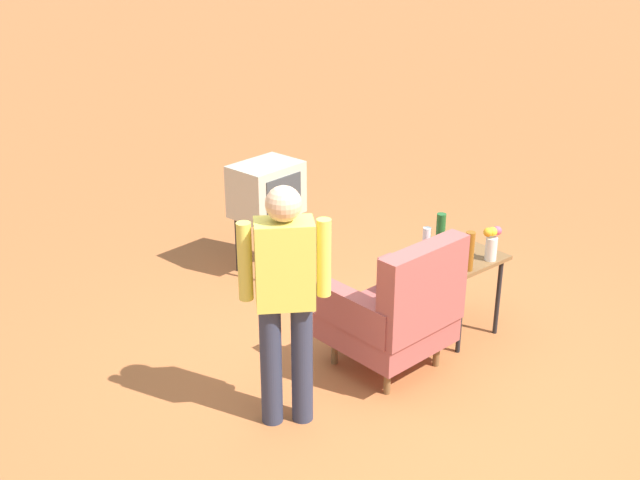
% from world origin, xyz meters
% --- Properties ---
extents(ground_plane, '(60.00, 60.00, 0.00)m').
position_xyz_m(ground_plane, '(0.00, 0.00, 0.00)').
color(ground_plane, '#AD6033').
extents(armchair, '(0.81, 0.81, 1.06)m').
position_xyz_m(armchair, '(-0.23, -0.01, 0.50)').
color(armchair, brown).
rests_on(armchair, ground).
extents(side_table, '(0.56, 0.56, 0.68)m').
position_xyz_m(side_table, '(-1.00, -0.11, 0.57)').
color(side_table, black).
rests_on(side_table, ground).
extents(tv_on_stand, '(0.65, 0.52, 1.03)m').
position_xyz_m(tv_on_stand, '(-0.55, -2.00, 0.78)').
color(tv_on_stand, black).
rests_on(tv_on_stand, ground).
extents(person_standing, '(0.49, 0.38, 1.64)m').
position_xyz_m(person_standing, '(0.74, -0.05, 0.94)').
color(person_standing, '#2D3347').
rests_on(person_standing, ground).
extents(bottle_wine_green, '(0.07, 0.07, 0.32)m').
position_xyz_m(bottle_wine_green, '(-0.90, -0.23, 0.84)').
color(bottle_wine_green, '#1E5623').
rests_on(bottle_wine_green, side_table).
extents(soda_can_red, '(0.07, 0.07, 0.12)m').
position_xyz_m(soda_can_red, '(-0.79, -0.23, 0.74)').
color(soda_can_red, red).
rests_on(soda_can_red, side_table).
extents(bottle_short_clear, '(0.06, 0.06, 0.20)m').
position_xyz_m(bottle_short_clear, '(-0.83, -0.31, 0.78)').
color(bottle_short_clear, silver).
rests_on(bottle_short_clear, side_table).
extents(bottle_tall_amber, '(0.07, 0.07, 0.30)m').
position_xyz_m(bottle_tall_amber, '(-0.83, 0.11, 0.83)').
color(bottle_tall_amber, brown).
rests_on(bottle_tall_amber, side_table).
extents(flower_vase, '(0.14, 0.09, 0.27)m').
position_xyz_m(flower_vase, '(-1.09, 0.10, 0.83)').
color(flower_vase, silver).
rests_on(flower_vase, side_table).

